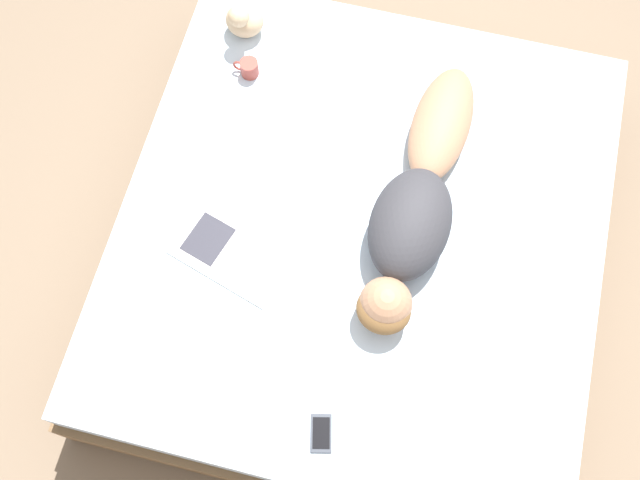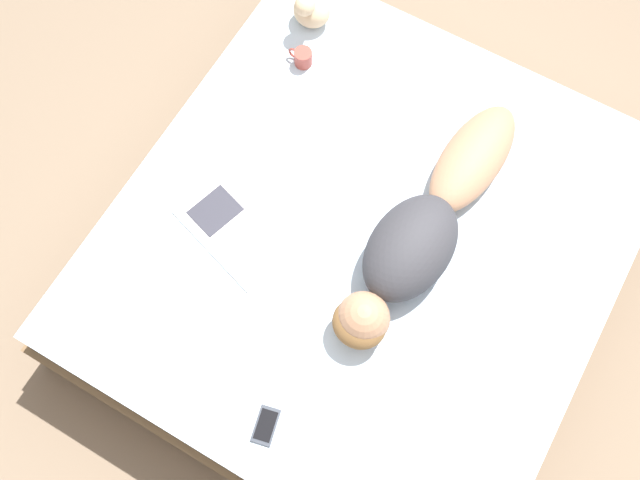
% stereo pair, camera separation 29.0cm
% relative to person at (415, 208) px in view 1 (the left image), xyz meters
% --- Properties ---
extents(ground_plane, '(12.00, 12.00, 0.00)m').
position_rel_person_xyz_m(ground_plane, '(0.19, 0.07, -0.59)').
color(ground_plane, '#7A6651').
extents(bed, '(1.98, 2.12, 0.48)m').
position_rel_person_xyz_m(bed, '(0.19, 0.07, -0.35)').
color(bed, brown).
rests_on(bed, ground_plane).
extents(person, '(0.35, 1.22, 0.24)m').
position_rel_person_xyz_m(person, '(0.00, 0.00, 0.00)').
color(person, '#A37556').
rests_on(person, bed).
extents(open_magazine, '(0.52, 0.38, 0.01)m').
position_rel_person_xyz_m(open_magazine, '(0.66, 0.32, -0.10)').
color(open_magazine, white).
rests_on(open_magazine, bed).
extents(coffee_mug, '(0.11, 0.08, 0.08)m').
position_rel_person_xyz_m(coffee_mug, '(0.82, -0.50, -0.06)').
color(coffee_mug, '#993D33').
rests_on(coffee_mug, bed).
extents(cell_phone, '(0.10, 0.15, 0.01)m').
position_rel_person_xyz_m(cell_phone, '(0.15, 0.90, -0.10)').
color(cell_phone, '#333842').
rests_on(cell_phone, bed).
extents(plush_toy, '(0.17, 0.18, 0.21)m').
position_rel_person_xyz_m(plush_toy, '(0.90, -0.70, -0.01)').
color(plush_toy, '#D1B289').
rests_on(plush_toy, bed).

